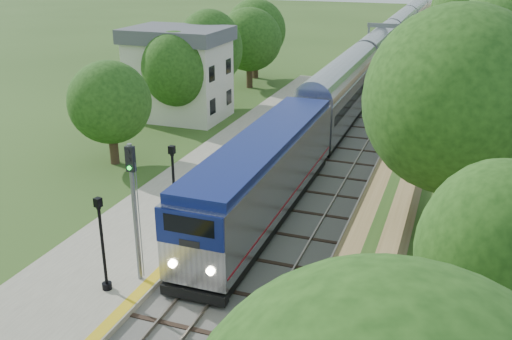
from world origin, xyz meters
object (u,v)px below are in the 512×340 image
(signal_farside, at_px, (402,112))
(lamppost_far, at_px, (174,192))
(lamppost_mid, at_px, (103,250))
(station_building, at_px, (179,73))
(signal_platform, at_px, (134,199))
(signal_gantry, at_px, (402,36))
(train, at_px, (390,45))

(signal_farside, bearing_deg, lamppost_far, -127.49)
(lamppost_far, bearing_deg, lamppost_mid, -90.45)
(station_building, distance_m, signal_platform, 28.04)
(station_building, bearing_deg, lamppost_far, -63.61)
(station_building, bearing_deg, signal_platform, -66.68)
(signal_gantry, xyz_separation_m, lamppost_mid, (-6.28, -51.98, -2.51))
(signal_farside, bearing_deg, train, 98.32)
(train, bearing_deg, signal_platform, -92.74)
(lamppost_far, distance_m, signal_platform, 5.52)
(lamppost_mid, distance_m, lamppost_far, 6.36)
(signal_platform, bearing_deg, signal_gantry, 83.96)
(station_building, distance_m, signal_farside, 21.59)
(lamppost_far, relative_size, signal_platform, 0.72)
(signal_gantry, xyz_separation_m, signal_farside, (3.73, -32.63, -0.51))
(train, height_order, lamppost_far, lamppost_far)
(signal_gantry, relative_size, train, 0.07)
(signal_gantry, distance_m, signal_farside, 32.85)
(station_building, bearing_deg, lamppost_mid, -69.33)
(train, relative_size, lamppost_far, 27.23)
(signal_platform, bearing_deg, station_building, 113.32)
(signal_gantry, bearing_deg, lamppost_mid, -96.89)
(signal_gantry, bearing_deg, signal_platform, -96.04)
(train, bearing_deg, signal_gantry, -75.78)
(lamppost_far, height_order, signal_platform, signal_platform)
(lamppost_mid, bearing_deg, station_building, 110.67)
(lamppost_far, height_order, signal_farside, signal_farside)
(station_building, relative_size, train, 0.07)
(station_building, relative_size, signal_gantry, 1.02)
(signal_gantry, xyz_separation_m, lamppost_far, (-6.23, -45.62, -2.40))
(signal_gantry, height_order, train, signal_gantry)
(lamppost_mid, distance_m, signal_farside, 21.88)
(lamppost_mid, bearing_deg, signal_gantry, 83.11)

